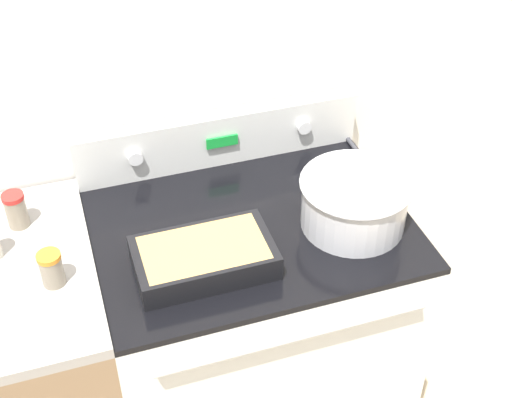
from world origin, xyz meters
name	(u,v)px	position (x,y,z in m)	size (l,w,h in m)	color
kitchen_wall	(210,56)	(0.00, 0.66, 1.25)	(8.00, 0.05, 2.50)	silver
stove_range	(251,342)	(0.00, 0.31, 0.47)	(0.81, 0.66, 0.95)	silver
control_panel	(219,138)	(0.00, 0.60, 1.03)	(0.81, 0.07, 0.16)	silver
side_counter	(29,398)	(-0.65, 0.31, 0.48)	(0.48, 0.63, 0.96)	#896B4C
mixing_bowl	(354,200)	(0.25, 0.23, 1.03)	(0.28, 0.28, 0.14)	silver
casserole_dish	(204,256)	(-0.16, 0.19, 0.99)	(0.33, 0.19, 0.07)	black
ladle	(382,175)	(0.39, 0.35, 0.98)	(0.07, 0.30, 0.07)	#333338
spice_jar_orange_cap	(51,269)	(-0.50, 0.24, 1.01)	(0.06, 0.06, 0.09)	gray
spice_jar_red_cap	(16,210)	(-0.56, 0.47, 1.01)	(0.06, 0.06, 0.10)	gray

